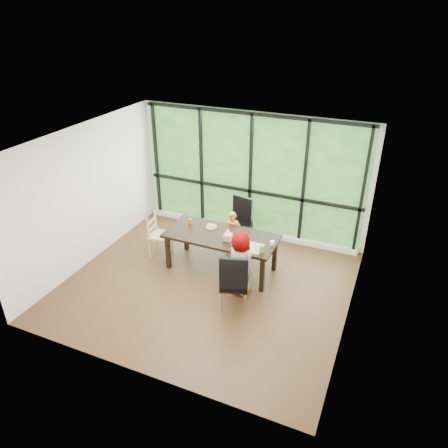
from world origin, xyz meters
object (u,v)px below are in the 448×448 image
(chair_end_beech, at_px, (160,235))
(child_older, at_px, (242,263))
(tissue_box, at_px, (228,237))
(orange_cup, at_px, (190,221))
(dining_table, at_px, (221,252))
(green_cup, at_px, (262,249))
(child_toddler, at_px, (233,234))
(plate_near, at_px, (246,246))
(chair_window_leather, at_px, (238,224))
(plate_far, at_px, (211,227))
(white_mug, at_px, (272,243))
(chair_interior_leather, at_px, (234,280))

(chair_end_beech, relative_size, child_older, 0.75)
(tissue_box, bearing_deg, orange_cup, 162.91)
(dining_table, distance_m, child_older, 0.85)
(orange_cup, distance_m, green_cup, 1.68)
(child_toddler, relative_size, orange_cup, 8.75)
(plate_near, bearing_deg, dining_table, 159.29)
(chair_window_leather, bearing_deg, orange_cup, -122.64)
(chair_window_leather, height_order, child_toddler, chair_window_leather)
(child_toddler, bearing_deg, plate_far, -146.56)
(orange_cup, relative_size, white_mug, 1.45)
(orange_cup, distance_m, white_mug, 1.72)
(chair_end_beech, relative_size, plate_far, 4.26)
(child_older, bearing_deg, chair_end_beech, 8.47)
(child_toddler, height_order, white_mug, child_toddler)
(dining_table, xyz_separation_m, chair_end_beech, (-1.33, -0.02, 0.08))
(child_older, relative_size, white_mug, 15.80)
(chair_end_beech, xyz_separation_m, child_older, (1.95, -0.51, 0.15))
(chair_interior_leather, xyz_separation_m, orange_cup, (-1.39, 1.11, 0.26))
(plate_far, bearing_deg, plate_near, -25.83)
(child_older, height_order, plate_far, child_older)
(child_older, height_order, plate_near, child_older)
(chair_end_beech, bearing_deg, chair_interior_leather, -122.80)
(green_cup, bearing_deg, child_toddler, 136.63)
(child_older, bearing_deg, plate_near, -58.21)
(chair_interior_leather, xyz_separation_m, chair_end_beech, (-1.98, 0.93, -0.09))
(child_older, bearing_deg, orange_cup, -3.75)
(plate_far, bearing_deg, chair_window_leather, 68.33)
(dining_table, distance_m, green_cup, 1.03)
(chair_interior_leather, height_order, orange_cup, chair_interior_leather)
(green_cup, bearing_deg, dining_table, 162.73)
(plate_far, height_order, white_mug, white_mug)
(orange_cup, relative_size, tissue_box, 0.77)
(green_cup, xyz_separation_m, white_mug, (0.09, 0.31, -0.03))
(tissue_box, bearing_deg, child_older, -42.78)
(plate_near, xyz_separation_m, green_cup, (0.32, -0.06, 0.06))
(plate_near, bearing_deg, tissue_box, 166.90)
(dining_table, xyz_separation_m, plate_near, (0.57, -0.22, 0.38))
(green_cup, bearing_deg, plate_far, 157.94)
(chair_window_leather, xyz_separation_m, green_cup, (0.91, -1.17, 0.28))
(chair_end_beech, relative_size, tissue_box, 6.28)
(dining_table, bearing_deg, plate_near, -20.71)
(dining_table, relative_size, child_toddler, 2.20)
(chair_window_leather, xyz_separation_m, orange_cup, (-0.71, -0.74, 0.26))
(dining_table, height_order, chair_end_beech, chair_end_beech)
(plate_near, bearing_deg, green_cup, -10.70)
(chair_end_beech, distance_m, white_mug, 2.34)
(chair_end_beech, bearing_deg, green_cup, -104.26)
(chair_window_leather, distance_m, plate_near, 1.28)
(chair_window_leather, height_order, orange_cup, chair_window_leather)
(green_cup, bearing_deg, white_mug, 73.53)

